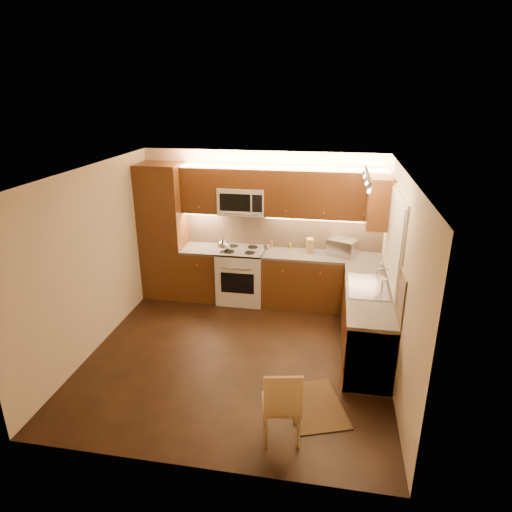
% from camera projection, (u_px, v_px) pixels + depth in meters
% --- Properties ---
extents(floor, '(4.00, 4.00, 0.01)m').
position_uv_depth(floor, '(238.00, 354.00, 6.15)').
color(floor, black).
rests_on(floor, ground).
extents(ceiling, '(4.00, 4.00, 0.01)m').
position_uv_depth(ceiling, '(235.00, 172.00, 5.28)').
color(ceiling, beige).
rests_on(ceiling, ground).
extents(wall_back, '(4.00, 0.01, 2.50)m').
position_uv_depth(wall_back, '(262.00, 226.00, 7.56)').
color(wall_back, '#CAB593').
rests_on(wall_back, ground).
extents(wall_front, '(4.00, 0.01, 2.50)m').
position_uv_depth(wall_front, '(188.00, 357.00, 3.87)').
color(wall_front, '#CAB593').
rests_on(wall_front, ground).
extents(wall_left, '(0.01, 4.00, 2.50)m').
position_uv_depth(wall_left, '(93.00, 260.00, 6.04)').
color(wall_left, '#CAB593').
rests_on(wall_left, ground).
extents(wall_right, '(0.01, 4.00, 2.50)m').
position_uv_depth(wall_right, '(399.00, 281.00, 5.39)').
color(wall_right, '#CAB593').
rests_on(wall_right, ground).
extents(pantry, '(0.70, 0.60, 2.30)m').
position_uv_depth(pantry, '(164.00, 232.00, 7.59)').
color(pantry, '#4A2B0F').
rests_on(pantry, floor).
extents(base_cab_back_left, '(0.62, 0.60, 0.86)m').
position_uv_depth(base_cab_back_left, '(203.00, 273.00, 7.73)').
color(base_cab_back_left, '#4A2B0F').
rests_on(base_cab_back_left, floor).
extents(counter_back_left, '(0.62, 0.60, 0.04)m').
position_uv_depth(counter_back_left, '(202.00, 249.00, 7.57)').
color(counter_back_left, '#3E3B38').
rests_on(counter_back_left, base_cab_back_left).
extents(base_cab_back_right, '(1.92, 0.60, 0.86)m').
position_uv_depth(base_cab_back_right, '(321.00, 282.00, 7.40)').
color(base_cab_back_right, '#4A2B0F').
rests_on(base_cab_back_right, floor).
extents(counter_back_right, '(1.92, 0.60, 0.04)m').
position_uv_depth(counter_back_right, '(322.00, 256.00, 7.24)').
color(counter_back_right, '#3E3B38').
rests_on(counter_back_right, base_cab_back_right).
extents(base_cab_right, '(0.60, 2.00, 0.86)m').
position_uv_depth(base_cab_right, '(366.00, 323.00, 6.09)').
color(base_cab_right, '#4A2B0F').
rests_on(base_cab_right, floor).
extents(counter_right, '(0.60, 2.00, 0.04)m').
position_uv_depth(counter_right, '(369.00, 293.00, 5.94)').
color(counter_right, '#3E3B38').
rests_on(counter_right, base_cab_right).
extents(dishwasher, '(0.58, 0.60, 0.84)m').
position_uv_depth(dishwasher, '(369.00, 351.00, 5.45)').
color(dishwasher, silver).
rests_on(dishwasher, floor).
extents(backsplash_back, '(3.30, 0.02, 0.60)m').
position_uv_depth(backsplash_back, '(283.00, 230.00, 7.51)').
color(backsplash_back, tan).
rests_on(backsplash_back, wall_back).
extents(backsplash_right, '(0.02, 2.00, 0.60)m').
position_uv_depth(backsplash_right, '(394.00, 272.00, 5.78)').
color(backsplash_right, tan).
rests_on(backsplash_right, wall_right).
extents(upper_cab_back_left, '(0.62, 0.35, 0.75)m').
position_uv_depth(upper_cab_back_left, '(201.00, 189.00, 7.34)').
color(upper_cab_back_left, '#4A2B0F').
rests_on(upper_cab_back_left, wall_back).
extents(upper_cab_back_right, '(1.92, 0.35, 0.75)m').
position_uv_depth(upper_cab_back_right, '(326.00, 194.00, 7.01)').
color(upper_cab_back_right, '#4A2B0F').
rests_on(upper_cab_back_right, wall_back).
extents(upper_cab_bridge, '(0.76, 0.35, 0.31)m').
position_uv_depth(upper_cab_bridge, '(242.00, 177.00, 7.15)').
color(upper_cab_bridge, '#4A2B0F').
rests_on(upper_cab_bridge, wall_back).
extents(upper_cab_right_corner, '(0.35, 0.50, 0.75)m').
position_uv_depth(upper_cab_right_corner, '(379.00, 203.00, 6.49)').
color(upper_cab_right_corner, '#4A2B0F').
rests_on(upper_cab_right_corner, wall_right).
extents(stove, '(0.76, 0.65, 0.92)m').
position_uv_depth(stove, '(241.00, 275.00, 7.59)').
color(stove, silver).
rests_on(stove, floor).
extents(microwave, '(0.76, 0.38, 0.44)m').
position_uv_depth(microwave, '(242.00, 201.00, 7.27)').
color(microwave, silver).
rests_on(microwave, wall_back).
extents(window_frame, '(0.03, 1.44, 1.24)m').
position_uv_depth(window_frame, '(395.00, 239.00, 5.77)').
color(window_frame, silver).
rests_on(window_frame, wall_right).
extents(window_blinds, '(0.02, 1.36, 1.16)m').
position_uv_depth(window_blinds, '(394.00, 239.00, 5.78)').
color(window_blinds, silver).
rests_on(window_blinds, wall_right).
extents(sink, '(0.52, 0.86, 0.15)m').
position_uv_depth(sink, '(369.00, 282.00, 6.04)').
color(sink, silver).
rests_on(sink, counter_right).
extents(faucet, '(0.20, 0.04, 0.30)m').
position_uv_depth(faucet, '(383.00, 278.00, 5.99)').
color(faucet, silver).
rests_on(faucet, counter_right).
extents(track_light_bar, '(0.04, 1.20, 0.03)m').
position_uv_depth(track_light_bar, '(367.00, 174.00, 5.40)').
color(track_light_bar, silver).
rests_on(track_light_bar, ceiling).
extents(kettle, '(0.21, 0.21, 0.24)m').
position_uv_depth(kettle, '(224.00, 244.00, 7.32)').
color(kettle, silver).
rests_on(kettle, stove).
extents(toaster_oven, '(0.53, 0.47, 0.26)m').
position_uv_depth(toaster_oven, '(342.00, 247.00, 7.22)').
color(toaster_oven, silver).
rests_on(toaster_oven, counter_back_right).
extents(knife_block, '(0.13, 0.18, 0.23)m').
position_uv_depth(knife_block, '(310.00, 245.00, 7.34)').
color(knife_block, '#A37249').
rests_on(knife_block, counter_back_right).
extents(spice_jar_a, '(0.05, 0.05, 0.09)m').
position_uv_depth(spice_jar_a, '(269.00, 246.00, 7.52)').
color(spice_jar_a, silver).
rests_on(spice_jar_a, counter_back_right).
extents(spice_jar_b, '(0.06, 0.06, 0.09)m').
position_uv_depth(spice_jar_b, '(290.00, 246.00, 7.53)').
color(spice_jar_b, brown).
rests_on(spice_jar_b, counter_back_right).
extents(spice_jar_c, '(0.04, 0.04, 0.09)m').
position_uv_depth(spice_jar_c, '(269.00, 247.00, 7.47)').
color(spice_jar_c, silver).
rests_on(spice_jar_c, counter_back_right).
extents(spice_jar_d, '(0.06, 0.06, 0.10)m').
position_uv_depth(spice_jar_d, '(271.00, 244.00, 7.58)').
color(spice_jar_d, brown).
rests_on(spice_jar_d, counter_back_right).
extents(soap_bottle, '(0.09, 0.09, 0.16)m').
position_uv_depth(soap_bottle, '(382.00, 264.00, 6.63)').
color(soap_bottle, '#B9B9BE').
rests_on(soap_bottle, counter_right).
extents(rug, '(0.86, 1.04, 0.01)m').
position_uv_depth(rug, '(315.00, 405.00, 5.14)').
color(rug, black).
rests_on(rug, floor).
extents(dining_chair, '(0.45, 0.45, 0.87)m').
position_uv_depth(dining_chair, '(281.00, 402.00, 4.55)').
color(dining_chair, '#A37249').
rests_on(dining_chair, floor).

